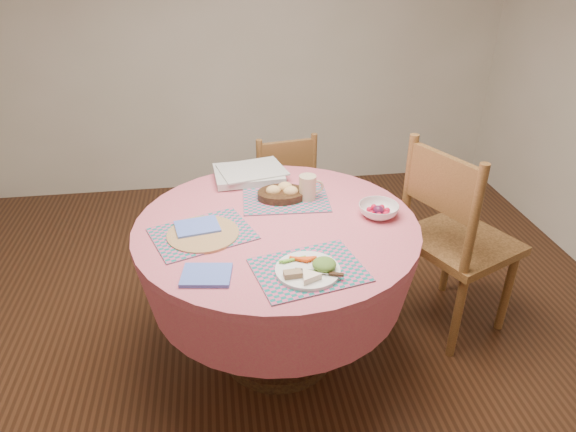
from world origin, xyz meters
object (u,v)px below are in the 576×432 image
(dining_table, at_px, (277,260))
(fruit_bowl, at_px, (378,210))
(bread_bowl, at_px, (282,193))
(wicker_trivet, at_px, (203,234))
(latte_mug, at_px, (308,187))
(chair_right, at_px, (453,237))
(chair_back, at_px, (281,193))
(dinner_plate, at_px, (310,269))

(dining_table, bearing_deg, fruit_bowl, -0.25)
(bread_bowl, bearing_deg, wicker_trivet, -142.80)
(latte_mug, relative_size, fruit_bowl, 0.50)
(chair_right, relative_size, wicker_trivet, 3.48)
(chair_back, bearing_deg, bread_bowl, 74.26)
(dining_table, xyz_separation_m, bread_bowl, (0.05, 0.22, 0.23))
(chair_right, height_order, dinner_plate, chair_right)
(dining_table, distance_m, chair_back, 0.91)
(chair_back, xyz_separation_m, bread_bowl, (-0.08, -0.67, 0.34))
(bread_bowl, height_order, fruit_bowl, bread_bowl)
(chair_right, bearing_deg, latte_mug, 57.20)
(chair_back, height_order, wicker_trivet, chair_back)
(chair_right, relative_size, latte_mug, 8.91)
(wicker_trivet, xyz_separation_m, bread_bowl, (0.37, 0.28, 0.03))
(chair_back, xyz_separation_m, wicker_trivet, (-0.46, -0.95, 0.31))
(dining_table, xyz_separation_m, latte_mug, (0.17, 0.20, 0.26))
(wicker_trivet, height_order, latte_mug, latte_mug)
(chair_right, xyz_separation_m, wicker_trivet, (-1.20, -0.15, 0.21))
(chair_right, xyz_separation_m, chair_back, (-0.75, 0.80, -0.10))
(dinner_plate, relative_size, latte_mug, 2.10)
(chair_right, height_order, bread_bowl, chair_right)
(chair_right, distance_m, fruit_bowl, 0.50)
(chair_back, relative_size, fruit_bowl, 3.68)
(chair_back, bearing_deg, latte_mug, 84.40)
(chair_back, xyz_separation_m, latte_mug, (0.04, -0.69, 0.37))
(bread_bowl, xyz_separation_m, latte_mug, (0.12, -0.02, 0.03))
(dining_table, distance_m, chair_right, 0.89)
(chair_back, bearing_deg, dinner_plate, 78.63)
(fruit_bowl, bearing_deg, chair_back, 109.54)
(wicker_trivet, relative_size, fruit_bowl, 1.29)
(dining_table, bearing_deg, bread_bowl, 76.27)
(latte_mug, bearing_deg, bread_bowl, 168.46)
(chair_back, relative_size, bread_bowl, 3.71)
(chair_back, distance_m, dinner_plate, 1.33)
(latte_mug, xyz_separation_m, fruit_bowl, (0.28, -0.20, -0.04))
(chair_back, bearing_deg, fruit_bowl, 101.01)
(dinner_plate, height_order, latte_mug, latte_mug)
(dinner_plate, xyz_separation_m, latte_mug, (0.10, 0.59, 0.04))
(chair_back, xyz_separation_m, fruit_bowl, (0.32, -0.89, 0.33))
(wicker_trivet, bearing_deg, chair_back, 64.35)
(wicker_trivet, bearing_deg, latte_mug, 27.66)
(bread_bowl, distance_m, fruit_bowl, 0.46)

